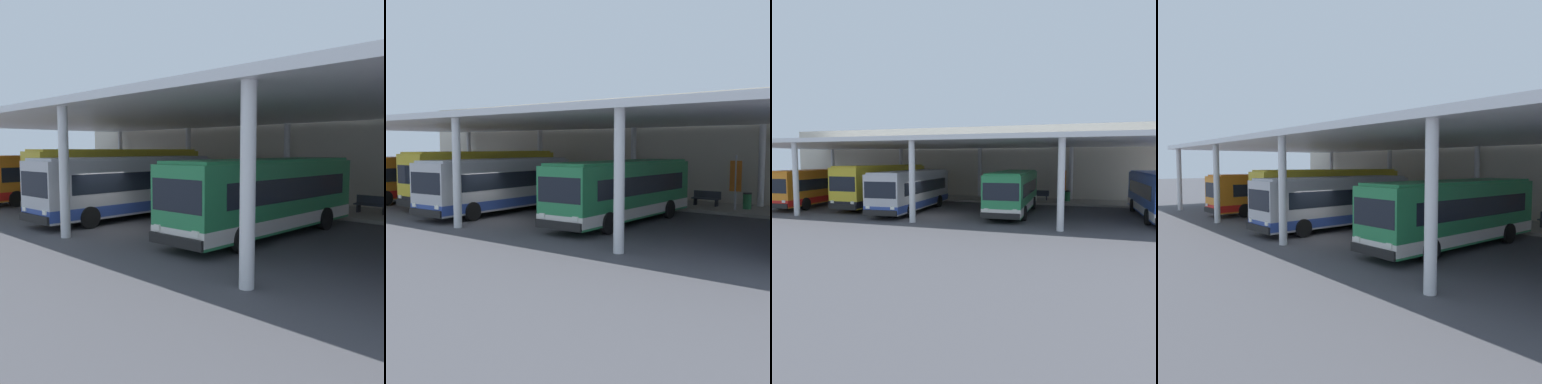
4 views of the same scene
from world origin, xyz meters
TOP-DOWN VIEW (x-y plane):
  - ground_plane at (0.00, 0.00)m, footprint 200.00×200.00m
  - platform_kerb at (0.00, 11.75)m, footprint 42.00×4.50m
  - station_building_facade at (0.00, 15.00)m, footprint 48.00×1.60m
  - canopy_shelter at (0.00, 5.50)m, footprint 40.00×17.00m
  - bus_nearest_bay at (-12.23, 3.23)m, footprint 3.21×10.67m
  - bus_second_bay at (-6.35, 4.67)m, footprint 2.94×11.40m
  - bus_middle_bay at (-2.45, 2.46)m, footprint 3.03×10.63m
  - bus_far_bay at (5.43, 3.63)m, footprint 2.94×10.60m

SIDE VIEW (x-z plane):
  - ground_plane at x=0.00m, z-range 0.00..0.00m
  - platform_kerb at x=0.00m, z-range 0.00..0.18m
  - bus_nearest_bay at x=-12.23m, z-range 0.07..3.24m
  - bus_middle_bay at x=-2.45m, z-range 0.07..3.24m
  - bus_far_bay at x=5.43m, z-range 0.07..3.24m
  - bus_second_bay at x=-6.35m, z-range 0.06..3.63m
  - station_building_facade at x=0.00m, z-range 0.00..7.58m
  - canopy_shelter at x=0.00m, z-range 2.52..8.07m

